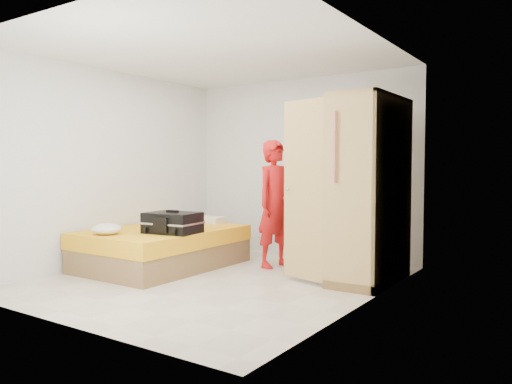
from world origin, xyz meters
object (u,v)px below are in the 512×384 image
Objects in this scene: wardrobe at (365,194)px; person at (276,204)px; suitcase at (172,223)px; round_cushion at (107,229)px; bed at (162,248)px.

person is (-1.28, 0.17, -0.17)m from wardrobe.
suitcase is at bearing -156.94° from wardrobe.
person reaches higher than round_cushion.
wardrobe is at bearing -84.07° from person.
wardrobe is at bearing 16.28° from suitcase.
suitcase reaches higher than round_cushion.
wardrobe is 6.02× the size of round_cushion.
bed is 1.22× the size of person.
suitcase is 2.00× the size of round_cushion.
person is 4.75× the size of round_cushion.
bed is 2.89× the size of suitcase.
wardrobe is 2.32m from suitcase.
person is 1.36m from suitcase.
bed is at bearing -164.90° from wardrobe.
person is 2.37× the size of suitcase.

